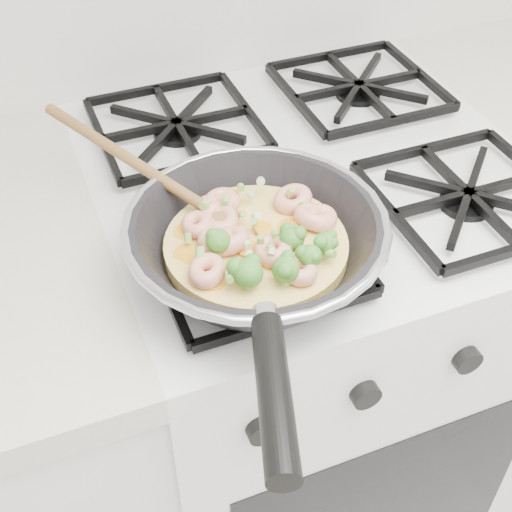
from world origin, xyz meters
name	(u,v)px	position (x,y,z in m)	size (l,w,h in m)	color
stove	(299,366)	(0.00, 1.70, 0.46)	(0.60, 0.60, 0.92)	white
skillet	(255,241)	(-0.15, 1.53, 0.96)	(0.33, 0.58, 0.09)	black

